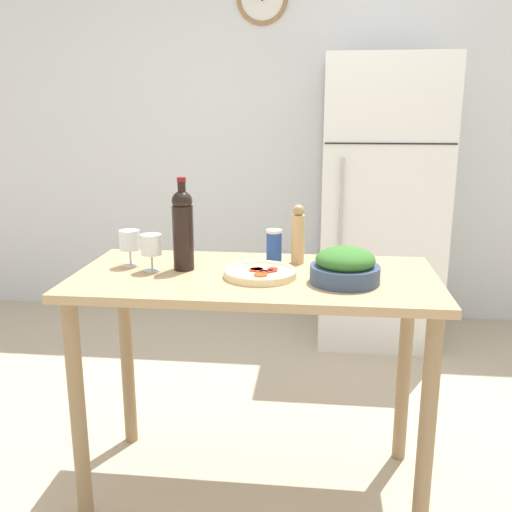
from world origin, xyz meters
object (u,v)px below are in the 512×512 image
Objects in this scene: refrigerator at (380,203)px; wine_glass_far at (130,242)px; salt_canister at (274,245)px; wine_bottle at (183,228)px; pepper_mill at (298,235)px; homemade_pizza at (260,273)px; salad_bowl at (345,267)px; wine_glass_near at (151,247)px.

wine_glass_far is at bearing -124.08° from refrigerator.
wine_glass_far is at bearing -165.64° from salt_canister.
pepper_mill is at bearing 18.27° from wine_bottle.
wine_bottle is 0.33m from homemade_pizza.
wine_bottle reaches higher than salad_bowl.
pepper_mill is 1.84× the size of salt_canister.
salt_canister is (-0.56, -1.49, 0.06)m from refrigerator.
refrigerator reaches higher than salt_canister.
wine_bottle is (-0.89, -1.65, 0.15)m from refrigerator.
wine_bottle is 2.48× the size of wine_glass_near.
homemade_pizza is (0.51, -0.10, -0.08)m from wine_glass_far.
wine_bottle reaches higher than salt_canister.
homemade_pizza is at bearing -121.18° from pepper_mill.
salad_bowl is (0.59, -0.11, -0.10)m from wine_bottle.
wine_glass_near is 0.48m from salt_canister.
wine_bottle is at bearing -7.06° from wine_glass_far.
homemade_pizza is at bearing -108.97° from refrigerator.
salt_canister is at bearing 26.91° from wine_bottle.
pepper_mill is at bearing 58.82° from homemade_pizza.
pepper_mill reaches higher than wine_glass_far.
salad_bowl is 0.30m from homemade_pizza.
refrigerator is 1.88m from wine_bottle.
pepper_mill is 0.88× the size of homemade_pizza.
salt_canister is (0.32, 0.16, -0.10)m from wine_bottle.
wine_bottle is at bearing -118.17° from refrigerator.
salad_bowl is at bearing -10.22° from wine_bottle.
refrigerator reaches higher than homemade_pizza.
wine_glass_near is 0.12m from wine_glass_far.
wine_glass_near is at bearing -160.31° from wine_bottle.
refrigerator is 1.97m from wine_glass_near.
refrigerator reaches higher than wine_glass_near.
wine_glass_far is at bearing 147.05° from wine_glass_near.
wine_glass_near is 0.56m from pepper_mill.
wine_glass_far is (-0.10, 0.07, 0.00)m from wine_glass_near.
pepper_mill is at bearing 18.57° from wine_glass_near.
wine_glass_far is 0.60× the size of pepper_mill.
salad_bowl reaches higher than homemade_pizza.
refrigerator is at bearing 72.87° from pepper_mill.
wine_bottle reaches higher than homemade_pizza.
wine_glass_near is 0.53× the size of homemade_pizza.
wine_bottle is 0.23m from wine_glass_far.
refrigerator is 1.59m from pepper_mill.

